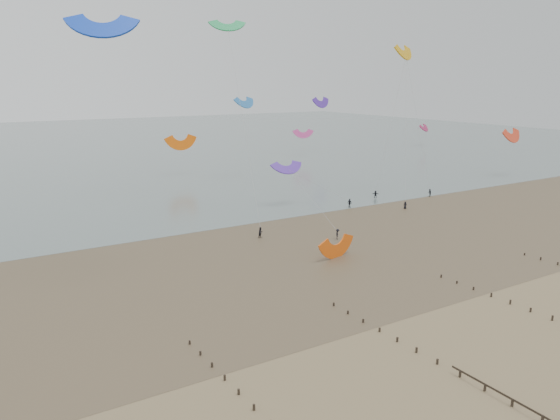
# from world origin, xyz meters

# --- Properties ---
(ground) EXTENTS (500.00, 500.00, 0.00)m
(ground) POSITION_xyz_m (0.00, 0.00, 0.00)
(ground) COLOR brown
(ground) RESTS_ON ground
(sea_and_shore) EXTENTS (500.00, 665.00, 0.03)m
(sea_and_shore) POSITION_xyz_m (-4.08, 34.40, 0.01)
(sea_and_shore) COLOR #475654
(sea_and_shore) RESTS_ON ground
(kitesurfers) EXTENTS (131.07, 26.60, 1.87)m
(kitesurfers) POSITION_xyz_m (31.10, 46.28, 0.86)
(kitesurfers) COLOR black
(kitesurfers) RESTS_ON ground
(grounded_kite) EXTENTS (7.20, 6.12, 3.48)m
(grounded_kite) POSITION_xyz_m (15.35, 26.17, 0.00)
(grounded_kite) COLOR #E9550E
(grounded_kite) RESTS_ON ground
(kites_airborne) EXTENTS (247.26, 122.23, 45.25)m
(kites_airborne) POSITION_xyz_m (-16.21, 91.37, 20.78)
(kites_airborne) COLOR #17994C
(kites_airborne) RESTS_ON ground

